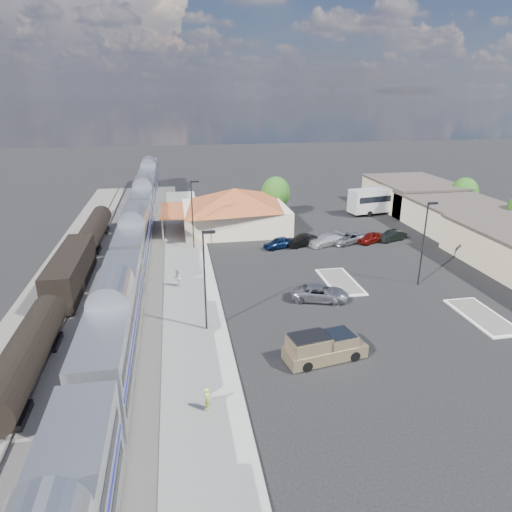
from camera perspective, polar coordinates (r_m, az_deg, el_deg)
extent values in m
plane|color=black|center=(47.24, 6.72, -4.57)|extent=(280.00, 280.00, 0.00)
cube|color=#4C4944|center=(53.36, -18.10, -2.45)|extent=(16.00, 100.00, 0.12)
cube|color=gray|center=(50.89, -8.32, -2.69)|extent=(5.50, 92.00, 0.18)
cube|color=silver|center=(36.08, -17.21, -8.13)|extent=(3.00, 20.00, 5.00)
cube|color=black|center=(37.41, -16.77, -11.86)|extent=(2.20, 16.00, 0.60)
cube|color=silver|center=(55.45, -14.91, 2.00)|extent=(3.00, 20.00, 5.00)
cube|color=black|center=(56.33, -14.67, -0.66)|extent=(2.20, 16.00, 0.60)
cube|color=silver|center=(75.70, -13.82, 6.81)|extent=(3.00, 20.00, 5.00)
cube|color=black|center=(76.34, -13.65, 4.80)|extent=(2.20, 16.00, 0.60)
cube|color=silver|center=(96.27, -13.18, 9.58)|extent=(3.00, 20.00, 5.00)
cube|color=black|center=(96.78, -13.06, 7.98)|extent=(2.20, 16.00, 0.60)
cylinder|color=black|center=(36.49, -26.86, -10.89)|extent=(2.80, 14.00, 2.80)
cube|color=black|center=(37.38, -26.43, -13.28)|extent=(2.20, 12.00, 0.60)
cube|color=black|center=(50.47, -22.13, -1.63)|extent=(2.80, 14.00, 3.60)
cube|color=black|center=(51.15, -21.85, -3.61)|extent=(2.20, 12.00, 0.60)
cylinder|color=black|center=(65.44, -19.51, 3.36)|extent=(2.80, 14.00, 2.80)
cube|color=black|center=(65.94, -19.33, 1.86)|extent=(2.20, 12.00, 0.60)
cube|color=beige|center=(67.93, -2.66, 4.82)|extent=(15.00, 12.00, 3.60)
pyramid|color=brown|center=(67.19, -2.70, 7.37)|extent=(15.30, 12.24, 2.60)
cube|color=brown|center=(67.03, -10.45, 5.62)|extent=(3.20, 9.60, 0.25)
cube|color=#C6B28C|center=(73.95, 23.94, 4.52)|extent=(12.00, 18.00, 4.00)
cube|color=#3F3833|center=(73.47, 24.17, 6.13)|extent=(12.40, 18.40, 0.30)
cube|color=#C6B28C|center=(85.49, 18.88, 7.23)|extent=(12.00, 16.00, 4.50)
cube|color=#3F3833|center=(85.04, 19.06, 8.80)|extent=(12.40, 16.40, 0.30)
cube|color=silver|center=(50.16, 10.47, -3.18)|extent=(3.30, 7.50, 0.15)
cube|color=#4C4944|center=(50.13, 10.47, -3.09)|extent=(2.70, 6.90, 0.10)
cube|color=silver|center=(46.84, 26.43, -6.79)|extent=(3.30, 7.50, 0.15)
cube|color=#4C4944|center=(46.81, 26.44, -6.69)|extent=(2.70, 6.90, 0.10)
cylinder|color=black|center=(38.16, -6.42, -3.31)|extent=(0.16, 0.16, 9.00)
cube|color=black|center=(36.71, -5.90, 2.99)|extent=(1.00, 0.25, 0.22)
cylinder|color=black|center=(59.01, -7.95, 5.03)|extent=(0.16, 0.16, 9.00)
cube|color=black|center=(58.08, -7.66, 9.21)|extent=(1.00, 0.25, 0.22)
cylinder|color=black|center=(50.31, 20.15, 1.35)|extent=(0.16, 0.16, 9.00)
cube|color=black|center=(49.45, 21.25, 6.16)|extent=(1.00, 0.25, 0.22)
cylinder|color=#382314|center=(83.85, 24.35, 5.61)|extent=(0.30, 0.30, 2.55)
ellipsoid|color=#1B4F16|center=(83.34, 24.59, 7.26)|extent=(4.41, 4.41, 4.87)
cylinder|color=#382314|center=(75.03, 2.45, 5.93)|extent=(0.30, 0.30, 2.73)
ellipsoid|color=#1B4F16|center=(74.44, 2.48, 7.92)|extent=(4.71, 4.71, 5.21)
cube|color=tan|center=(36.14, 8.60, -11.75)|extent=(6.61, 3.36, 1.03)
cube|color=tan|center=(35.73, 8.66, -10.65)|extent=(2.74, 2.56, 1.09)
cube|color=tan|center=(35.68, 8.67, -10.49)|extent=(3.36, 2.67, 1.26)
cylinder|color=black|center=(36.43, 12.22, -12.13)|extent=(0.87, 0.46, 0.83)
cylinder|color=black|center=(37.91, 10.56, -10.64)|extent=(0.87, 0.46, 0.83)
cylinder|color=black|center=(34.68, 6.39, -13.56)|extent=(0.87, 0.46, 0.83)
cylinder|color=black|center=(36.23, 4.92, -11.90)|extent=(0.87, 0.46, 0.83)
imported|color=#9D9EA4|center=(45.42, 8.00, -4.59)|extent=(6.15, 4.19, 1.56)
cube|color=silver|center=(80.30, 15.98, 6.86)|extent=(13.59, 5.13, 3.77)
cube|color=black|center=(80.21, 16.01, 7.18)|extent=(12.55, 4.98, 1.00)
cylinder|color=black|center=(82.51, 19.02, 5.53)|extent=(1.04, 0.50, 1.00)
cylinder|color=black|center=(84.47, 17.94, 5.97)|extent=(1.04, 0.50, 1.00)
cylinder|color=black|center=(77.46, 13.98, 5.14)|extent=(1.04, 0.50, 1.00)
cylinder|color=black|center=(79.54, 12.96, 5.61)|extent=(1.04, 0.50, 1.00)
imported|color=#B8CA3F|center=(30.60, -6.04, -17.36)|extent=(0.56, 0.69, 1.62)
imported|color=white|center=(48.20, -9.79, -2.73)|extent=(0.79, 0.98, 1.93)
imported|color=#0B1A3A|center=(59.94, 2.91, 1.67)|extent=(4.62, 2.95, 1.47)
imported|color=black|center=(60.98, 5.78, 1.94)|extent=(4.87, 3.05, 1.51)
imported|color=silver|center=(61.64, 8.73, 2.00)|extent=(5.58, 3.76, 1.50)
imported|color=gray|center=(63.00, 11.40, 2.19)|extent=(5.63, 4.22, 1.42)
imported|color=maroon|center=(63.95, 14.17, 2.24)|extent=(4.55, 3.26, 1.44)
imported|color=black|center=(65.56, 16.63, 2.45)|extent=(4.64, 2.91, 1.44)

